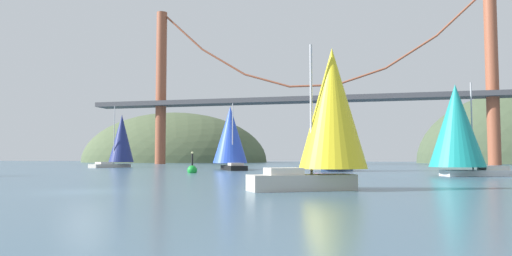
% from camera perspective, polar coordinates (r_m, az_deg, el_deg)
% --- Properties ---
extents(ground_plane, '(360.00, 360.00, 0.00)m').
position_cam_1_polar(ground_plane, '(25.74, -19.82, -7.24)').
color(ground_plane, '#426075').
extents(headland_left, '(68.02, 44.00, 35.35)m').
position_cam_1_polar(headland_left, '(171.03, -10.03, -4.09)').
color(headland_left, '#4C5B3D').
rests_on(headland_left, ground_plane).
extents(suspension_bridge, '(117.74, 6.00, 41.25)m').
position_cam_1_polar(suspension_bridge, '(118.40, 6.86, 4.42)').
color(suspension_bridge, brown).
rests_on(suspension_bridge, ground_plane).
extents(sailboat_blue_spinnaker, '(7.20, 9.15, 9.29)m').
position_cam_1_polar(sailboat_blue_spinnaker, '(67.25, -3.10, -1.03)').
color(sailboat_blue_spinnaker, black).
rests_on(sailboat_blue_spinnaker, ground_plane).
extents(sailboat_pink_spinnaker, '(6.94, 9.98, 11.51)m').
position_cam_1_polar(sailboat_pink_spinnaker, '(61.01, 9.14, -0.08)').
color(sailboat_pink_spinnaker, navy).
rests_on(sailboat_pink_spinnaker, ground_plane).
extents(sailboat_yellow_sail, '(6.97, 5.63, 7.84)m').
position_cam_1_polar(sailboat_yellow_sail, '(25.91, 8.85, 1.63)').
color(sailboat_yellow_sail, '#B7B2A8').
rests_on(sailboat_yellow_sail, ground_plane).
extents(sailboat_teal_sail, '(9.04, 6.43, 8.83)m').
position_cam_1_polar(sailboat_teal_sail, '(48.26, 23.09, 0.05)').
color(sailboat_teal_sail, white).
rests_on(sailboat_teal_sail, ground_plane).
extents(sailboat_navy_sail, '(5.67, 8.88, 10.68)m').
position_cam_1_polar(sailboat_navy_sail, '(86.47, -15.98, -1.39)').
color(sailboat_navy_sail, '#B7B2A8').
rests_on(sailboat_navy_sail, ground_plane).
extents(channel_buoy, '(1.10, 1.10, 2.64)m').
position_cam_1_polar(channel_buoy, '(53.44, -7.70, -5.00)').
color(channel_buoy, green).
rests_on(channel_buoy, ground_plane).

